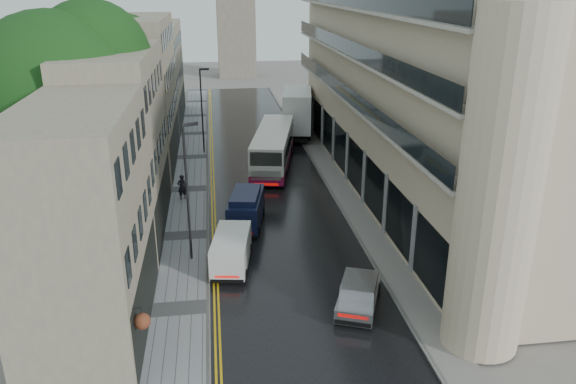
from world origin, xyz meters
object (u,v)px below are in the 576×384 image
object	(u,v)px
tree_near	(61,127)
tree_far	(106,96)
lamp_post_near	(187,194)
pedestrian	(182,187)
lamp_post_far	(202,112)
white_lorry	(284,117)
silver_hatchback	(337,306)
cream_bus	(254,159)
navy_van	(229,217)
white_van	(212,263)

from	to	relation	value
tree_near	tree_far	size ratio (longest dim) A/B	1.11
tree_near	tree_far	bearing A→B (deg)	88.68
tree_near	lamp_post_near	xyz separation A→B (m)	(7.05, -3.98, -2.97)
pedestrian	lamp_post_far	distance (m)	12.07
white_lorry	silver_hatchback	distance (m)	31.42
tree_near	cream_bus	xyz separation A→B (m)	(11.66, 9.48, -5.34)
lamp_post_near	cream_bus	bearing A→B (deg)	47.68
navy_van	pedestrian	bearing A→B (deg)	126.21
cream_bus	silver_hatchback	xyz separation A→B (m)	(2.20, -20.45, -0.84)
white_van	lamp_post_near	xyz separation A→B (m)	(-1.15, 2.43, 2.99)
lamp_post_near	lamp_post_far	distance (m)	21.07
white_van	pedestrian	distance (m)	12.02
tree_far	pedestrian	size ratio (longest dim) A/B	6.89
white_lorry	lamp_post_near	xyz separation A→B (m)	(-8.43, -24.35, 1.60)
navy_van	lamp_post_far	world-z (taller)	lamp_post_far
cream_bus	white_van	xyz separation A→B (m)	(-3.46, -15.88, -0.62)
navy_van	pedestrian	world-z (taller)	navy_van
silver_hatchback	lamp_post_far	size ratio (longest dim) A/B	0.53
cream_bus	lamp_post_far	bearing A→B (deg)	129.34
lamp_post_far	navy_van	bearing A→B (deg)	-85.55
cream_bus	lamp_post_near	xyz separation A→B (m)	(-4.60, -13.45, 2.36)
tree_near	white_van	xyz separation A→B (m)	(8.20, -6.40, -5.96)
tree_near	pedestrian	bearing A→B (deg)	41.34
white_lorry	white_van	distance (m)	27.78
cream_bus	silver_hatchback	world-z (taller)	cream_bus
tree_far	white_lorry	distance (m)	17.31
silver_hatchback	white_van	xyz separation A→B (m)	(-5.65, 4.57, 0.22)
white_van	navy_van	world-z (taller)	navy_van
white_van	tree_near	bearing A→B (deg)	151.18
white_van	navy_van	size ratio (longest dim) A/B	0.89
tree_far	white_lorry	xyz separation A→B (m)	(15.18, 7.37, -3.86)
lamp_post_near	white_lorry	bearing A→B (deg)	47.48
white_van	white_lorry	bearing A→B (deg)	83.95
cream_bus	lamp_post_near	world-z (taller)	lamp_post_near
cream_bus	lamp_post_near	bearing A→B (deg)	-97.16
navy_van	silver_hatchback	bearing A→B (deg)	-54.50
pedestrian	tree_near	bearing A→B (deg)	17.68
tree_far	navy_van	world-z (taller)	tree_far
cream_bus	navy_van	bearing A→B (deg)	-91.10
cream_bus	lamp_post_far	distance (m)	8.88
cream_bus	tree_near	bearing A→B (deg)	-129.16
silver_hatchback	navy_van	size ratio (longest dim) A/B	0.83
silver_hatchback	lamp_post_far	bearing A→B (deg)	124.10
navy_van	lamp_post_far	distance (m)	18.36
tree_far	cream_bus	bearing A→B (deg)	-17.24
white_lorry	lamp_post_far	xyz separation A→B (m)	(-7.80, -3.29, 1.51)
tree_near	pedestrian	distance (m)	10.15
tree_far	lamp_post_far	world-z (taller)	tree_far
tree_near	tree_far	distance (m)	13.02
tree_near	white_lorry	bearing A→B (deg)	52.76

